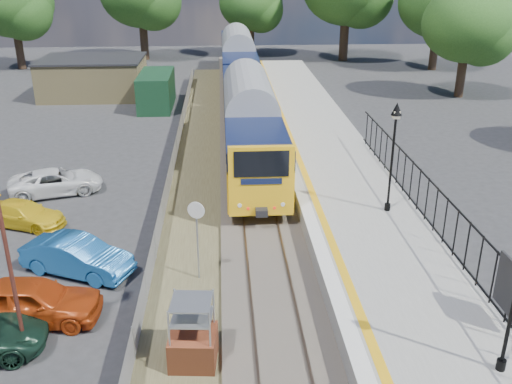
{
  "coord_description": "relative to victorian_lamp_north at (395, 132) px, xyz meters",
  "views": [
    {
      "loc": [
        -1.53,
        -15.44,
        10.8
      ],
      "look_at": [
        -0.25,
        5.67,
        2.0
      ],
      "focal_mm": 40.0,
      "sensor_mm": 36.0,
      "label": 1
    }
  ],
  "objects": [
    {
      "name": "outbuilding",
      "position": [
        -16.21,
        25.21,
        -2.78
      ],
      "size": [
        10.8,
        10.1,
        3.12
      ],
      "color": "tan",
      "rests_on": "ground"
    },
    {
      "name": "car_blue",
      "position": [
        -12.23,
        -2.86,
        -3.62
      ],
      "size": [
        4.37,
        2.98,
        1.36
      ],
      "primitive_type": "imported",
      "rotation": [
        0.0,
        0.0,
        1.16
      ],
      "color": "#1B5BA2",
      "rests_on": "ground"
    },
    {
      "name": "car_red",
      "position": [
        -12.96,
        -5.79,
        -3.56
      ],
      "size": [
        4.4,
        1.96,
        1.47
      ],
      "primitive_type": "imported",
      "rotation": [
        0.0,
        0.0,
        1.52
      ],
      "color": "#B33C10",
      "rests_on": "ground"
    },
    {
      "name": "brick_plinth",
      "position": [
        -7.8,
        -8.14,
        -3.29
      ],
      "size": [
        1.41,
        1.41,
        2.11
      ],
      "rotation": [
        0.0,
        0.0,
        -0.09
      ],
      "color": "brown",
      "rests_on": "ground"
    },
    {
      "name": "car_yellow",
      "position": [
        -15.45,
        1.32,
        -3.76
      ],
      "size": [
        3.99,
        2.71,
        1.07
      ],
      "primitive_type": "imported",
      "rotation": [
        0.0,
        0.0,
        1.21
      ],
      "color": "yellow",
      "rests_on": "ground"
    },
    {
      "name": "track_bed",
      "position": [
        -5.77,
        3.67,
        -4.21
      ],
      "size": [
        5.9,
        80.0,
        0.29
      ],
      "color": "#473F38",
      "rests_on": "ground"
    },
    {
      "name": "carpark_lamp",
      "position": [
        -12.77,
        -7.36,
        -0.2
      ],
      "size": [
        0.25,
        0.5,
        7.21
      ],
      "color": "#4D2219",
      "rests_on": "ground"
    },
    {
      "name": "tree_line",
      "position": [
        -3.9,
        36.0,
        2.31
      ],
      "size": [
        56.8,
        43.8,
        11.88
      ],
      "color": "#332319",
      "rests_on": "ground"
    },
    {
      "name": "train",
      "position": [
        -5.3,
        20.59,
        -1.96
      ],
      "size": [
        2.82,
        40.83,
        3.51
      ],
      "color": "yellow",
      "rests_on": "ground"
    },
    {
      "name": "platform",
      "position": [
        -1.1,
        2.0,
        -3.85
      ],
      "size": [
        5.0,
        70.0,
        0.9
      ],
      "primitive_type": "cube",
      "color": "gray",
      "rests_on": "ground"
    },
    {
      "name": "wire_fence",
      "position": [
        -9.5,
        6.0,
        -3.7
      ],
      "size": [
        0.06,
        52.0,
        1.2
      ],
      "color": "#999EA3",
      "rests_on": "ground"
    },
    {
      "name": "ground",
      "position": [
        -5.3,
        -6.0,
        -4.3
      ],
      "size": [
        120.0,
        120.0,
        0.0
      ],
      "primitive_type": "plane",
      "color": "#2D2D30",
      "rests_on": "ground"
    },
    {
      "name": "victorian_lamp_north",
      "position": [
        0.0,
        0.0,
        0.0
      ],
      "size": [
        0.44,
        0.44,
        4.6
      ],
      "color": "black",
      "rests_on": "platform"
    },
    {
      "name": "speed_sign",
      "position": [
        -7.8,
        -3.62,
        -2.18
      ],
      "size": [
        0.6,
        0.21,
        3.07
      ],
      "rotation": [
        0.0,
        0.0,
        -0.3
      ],
      "color": "#999EA3",
      "rests_on": "ground"
    },
    {
      "name": "car_white",
      "position": [
        -15.01,
        4.91,
        -3.69
      ],
      "size": [
        4.78,
        3.17,
        1.22
      ],
      "primitive_type": "imported",
      "rotation": [
        0.0,
        0.0,
        1.86
      ],
      "color": "white",
      "rests_on": "ground"
    },
    {
      "name": "palisade_fence",
      "position": [
        1.25,
        -3.76,
        -2.46
      ],
      "size": [
        0.12,
        26.0,
        2.0
      ],
      "color": "black",
      "rests_on": "platform"
    },
    {
      "name": "platform_edge",
      "position": [
        -3.16,
        2.0,
        -3.39
      ],
      "size": [
        0.9,
        70.0,
        0.01
      ],
      "color": "silver",
      "rests_on": "platform"
    }
  ]
}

